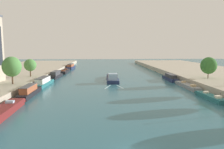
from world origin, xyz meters
The scene contains 15 objects.
quay_right centered at (40.35, 55.00, 0.97)m, with size 36.00×170.00×1.94m, color #B2A893.
barge_midriver centered at (0.16, 50.77, 0.88)m, with size 4.15×18.50×3.02m.
wake_behind_barge centered at (-0.06, 38.54, 0.01)m, with size 5.60×5.93×0.03m.
moored_boat_left_midway centered at (-19.86, 14.45, 0.67)m, with size 3.23×14.15×2.38m.
moored_boat_left_gap_after centered at (-20.28, 28.26, 1.07)m, with size 2.43×12.59×2.58m.
moored_boat_left_near centered at (-20.76, 42.02, 1.08)m, with size 3.04×13.73×2.58m.
moored_boat_left_lone centered at (-20.72, 58.72, 1.07)m, with size 2.86×12.83×2.58m.
moored_boat_left_end centered at (-20.37, 75.81, 0.59)m, with size 3.19×15.73×2.23m.
moored_boat_left_upstream centered at (-20.15, 93.88, 1.16)m, with size 3.25×14.38×2.77m.
moored_boat_right_near centered at (19.91, 22.88, 0.52)m, with size 2.20×10.48×2.08m.
moored_boat_right_midway centered at (20.55, 36.63, 0.53)m, with size 2.29×13.91×2.11m.
moored_boat_right_lone centered at (20.30, 50.52, 0.93)m, with size 2.74×12.37×2.22m.
tree_left_midway centered at (-26.20, 33.57, 6.37)m, with size 4.65×4.65×6.98m.
tree_left_third centered at (-26.50, 48.10, 5.63)m, with size 3.84×3.84×5.64m.
tree_right_second centered at (28.78, 41.09, 5.82)m, with size 4.76×4.76×6.42m.
Camera 1 is at (-3.64, -20.11, 10.89)m, focal length 33.46 mm.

